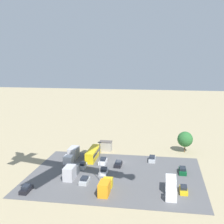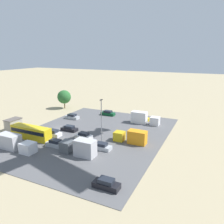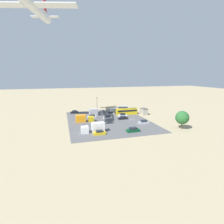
# 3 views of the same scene
# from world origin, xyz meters

# --- Properties ---
(ground_plane) EXTENTS (400.00, 400.00, 0.00)m
(ground_plane) POSITION_xyz_m (0.00, 0.00, 0.00)
(ground_plane) COLOR tan
(parking_lot_surface) EXTENTS (45.88, 35.31, 0.08)m
(parking_lot_surface) POSITION_xyz_m (0.00, 10.37, 0.04)
(parking_lot_surface) COLOR #565659
(parking_lot_surface) RESTS_ON ground
(shed_building) EXTENTS (4.22, 2.80, 3.32)m
(shed_building) POSITION_xyz_m (6.58, -10.64, 1.67)
(shed_building) COLOR #9E998E
(shed_building) RESTS_ON ground
(bus) EXTENTS (2.58, 10.91, 3.13)m
(bus) POSITION_xyz_m (8.95, -1.93, 1.77)
(bus) COLOR gold
(bus) RESTS_ON ground
(parked_car_0) EXTENTS (1.94, 4.13, 1.56)m
(parked_car_0) POSITION_xyz_m (3.34, 9.66, 0.73)
(parked_car_0) COLOR silver
(parked_car_0) RESTS_ON ground
(parked_car_1) EXTENTS (1.99, 4.31, 1.61)m
(parked_car_1) POSITION_xyz_m (5.15, 1.59, 0.75)
(parked_car_1) COLOR silver
(parked_car_1) RESTS_ON ground
(parked_car_2) EXTENTS (1.91, 4.53, 1.44)m
(parked_car_2) POSITION_xyz_m (0.29, 3.10, 0.68)
(parked_car_2) COLOR black
(parked_car_2) RESTS_ON ground
(parked_car_3) EXTENTS (1.98, 4.27, 1.46)m
(parked_car_3) POSITION_xyz_m (6.93, 16.55, 0.69)
(parked_car_3) COLOR #ADB2B7
(parked_car_3) RESTS_ON ground
(parked_car_4) EXTENTS (1.91, 4.28, 1.63)m
(parked_car_4) POSITION_xyz_m (10.14, 6.46, 0.76)
(parked_car_4) COLOR #ADB2B7
(parked_car_4) RESTS_ON ground
(parked_car_5) EXTENTS (1.84, 4.30, 1.60)m
(parked_car_5) POSITION_xyz_m (19.18, 23.90, 0.75)
(parked_car_5) COLOR black
(parked_car_5) RESTS_ON ground
(parked_car_6) EXTENTS (1.79, 4.27, 1.53)m
(parked_car_6) POSITION_xyz_m (-17.41, 18.06, 0.72)
(parked_car_6) COLOR gold
(parked_car_6) RESTS_ON ground
(parked_car_7) EXTENTS (1.98, 4.50, 1.57)m
(parked_car_7) POSITION_xyz_m (-9.24, -2.79, 0.74)
(parked_car_7) COLOR #ADB2B7
(parked_car_7) RESTS_ON ground
(parked_car_8) EXTENTS (1.95, 4.76, 1.62)m
(parked_car_8) POSITION_xyz_m (-17.85, 5.70, 0.75)
(parked_car_8) COLOR #0C4723
(parked_car_8) RESTS_ON ground
(parked_truck_0) EXTENTS (2.46, 8.38, 3.44)m
(parked_truck_0) POSITION_xyz_m (-14.42, 19.26, 1.65)
(parked_truck_0) COLOR silver
(parked_truck_0) RESTS_ON ground
(parked_truck_1) EXTENTS (2.58, 9.40, 3.26)m
(parked_truck_1) POSITION_xyz_m (15.20, -0.42, 1.57)
(parked_truck_1) COLOR silver
(parked_truck_1) RESTS_ON ground
(parked_truck_2) EXTENTS (2.32, 7.80, 3.12)m
(parked_truck_2) POSITION_xyz_m (0.71, 21.26, 1.51)
(parked_truck_2) COLOR gold
(parked_truck_2) RESTS_ON ground
(parked_truck_3) EXTENTS (2.51, 7.84, 3.47)m
(parked_truck_3) POSITION_xyz_m (11.27, 13.80, 1.67)
(parked_truck_3) COLOR #4C5156
(parked_truck_3) RESTS_ON ground
(tree_near_shed) EXTENTS (5.08, 5.08, 6.98)m
(tree_near_shed) POSITION_xyz_m (-19.55, -13.58, 4.43)
(tree_near_shed) COLOR brown
(tree_near_shed) RESTS_ON ground
(light_pole_lot_centre) EXTENTS (0.90, 0.28, 10.26)m
(light_pole_lot_centre) POSITION_xyz_m (3.36, 14.64, 5.65)
(light_pole_lot_centre) COLOR gray
(light_pole_lot_centre) RESTS_ON ground
(airplane) EXTENTS (38.70, 32.48, 9.15)m
(airplane) POSITION_xyz_m (-4.12, 38.91, 44.20)
(airplane) COLOR silver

